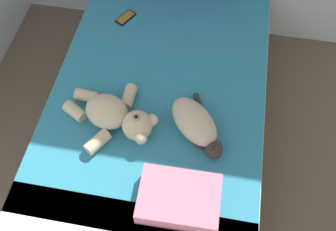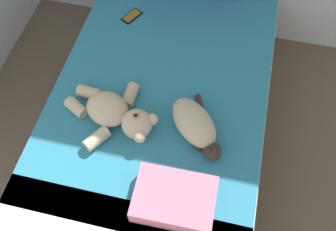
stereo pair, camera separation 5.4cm
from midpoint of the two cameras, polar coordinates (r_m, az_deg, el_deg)
name	(u,v)px [view 2 (the right image)]	position (r m, az deg, el deg)	size (l,w,h in m)	color
bed	(161,113)	(2.47, -0.48, 0.39)	(1.33, 2.05, 0.49)	brown
cat	(196,126)	(2.06, 5.01, -1.55)	(0.37, 0.42, 0.15)	#C6B293
teddy_bear	(116,114)	(2.10, -7.24, 0.25)	(0.57, 0.48, 0.18)	beige
cell_phone	(132,16)	(2.68, -4.95, 14.90)	(0.13, 0.16, 0.01)	black
throw_pillow	(174,199)	(1.89, 1.82, -12.69)	(0.40, 0.28, 0.11)	#D1728C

